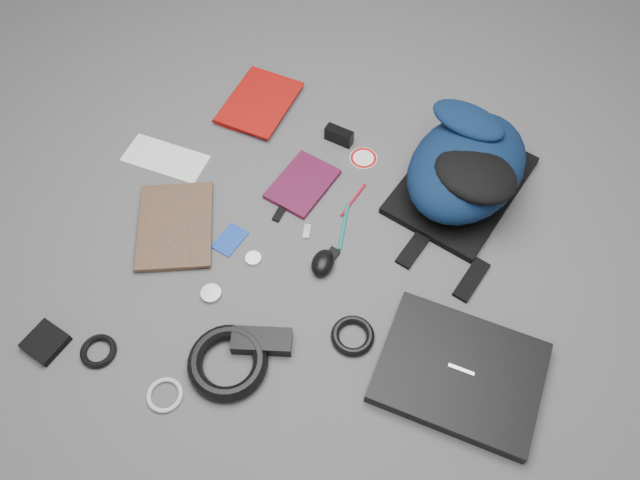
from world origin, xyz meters
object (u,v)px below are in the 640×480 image
(compact_camera, at_px, (339,136))
(power_brick, at_px, (262,341))
(textbook_red, at_px, (232,94))
(comic_book, at_px, (138,228))
(mouse, at_px, (323,263))
(laptop, at_px, (460,372))
(pouch, at_px, (46,342))
(dvd_case, at_px, (303,184))
(backpack, at_px, (467,166))

(compact_camera, bearing_deg, power_brick, -78.12)
(textbook_red, bearing_deg, compact_camera, -4.43)
(comic_book, distance_m, mouse, 0.53)
(comic_book, relative_size, power_brick, 1.89)
(laptop, distance_m, mouse, 0.45)
(power_brick, relative_size, pouch, 1.66)
(laptop, xyz_separation_m, pouch, (-1.00, -0.22, -0.01))
(compact_camera, xyz_separation_m, mouse, (0.08, -0.44, -0.00))
(textbook_red, relative_size, power_brick, 1.76)
(comic_book, bearing_deg, laptop, -30.62)
(textbook_red, distance_m, dvd_case, 0.43)
(comic_book, bearing_deg, dvd_case, 14.87)
(power_brick, height_order, pouch, power_brick)
(backpack, xyz_separation_m, laptop, (0.10, -0.57, -0.08))
(pouch, bearing_deg, textbook_red, 81.90)
(backpack, xyz_separation_m, textbook_red, (-0.77, 0.15, -0.08))
(laptop, distance_m, power_brick, 0.49)
(power_brick, bearing_deg, textbook_red, 101.99)
(laptop, bearing_deg, dvd_case, 146.17)
(power_brick, bearing_deg, laptop, -6.78)
(backpack, xyz_separation_m, compact_camera, (-0.39, 0.07, -0.07))
(laptop, relative_size, power_brick, 2.56)
(power_brick, bearing_deg, pouch, -177.15)
(mouse, bearing_deg, power_brick, -104.88)
(backpack, bearing_deg, power_brick, -103.53)
(comic_book, bearing_deg, compact_camera, 26.12)
(mouse, bearing_deg, laptop, -23.09)
(textbook_red, xyz_separation_m, pouch, (-0.13, -0.94, -0.00))
(laptop, relative_size, comic_book, 1.36)
(dvd_case, height_order, power_brick, power_brick)
(textbook_red, relative_size, dvd_case, 1.31)
(laptop, height_order, mouse, mouse)
(textbook_red, height_order, dvd_case, textbook_red)
(laptop, xyz_separation_m, compact_camera, (-0.49, 0.63, 0.01))
(comic_book, xyz_separation_m, dvd_case, (0.39, 0.28, -0.00))
(comic_book, height_order, mouse, mouse)
(compact_camera, height_order, mouse, compact_camera)
(dvd_case, bearing_deg, textbook_red, 155.75)
(compact_camera, distance_m, pouch, 1.00)
(textbook_red, bearing_deg, laptop, -32.23)
(mouse, xyz_separation_m, pouch, (-0.60, -0.42, -0.01))
(textbook_red, relative_size, comic_book, 0.93)
(comic_book, bearing_deg, textbook_red, 62.42)
(comic_book, height_order, power_brick, power_brick)
(mouse, distance_m, pouch, 0.73)
(mouse, bearing_deg, pouch, -142.64)
(dvd_case, bearing_deg, power_brick, -67.74)
(backpack, distance_m, mouse, 0.49)
(pouch, bearing_deg, backpack, 41.18)
(dvd_case, relative_size, pouch, 2.23)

